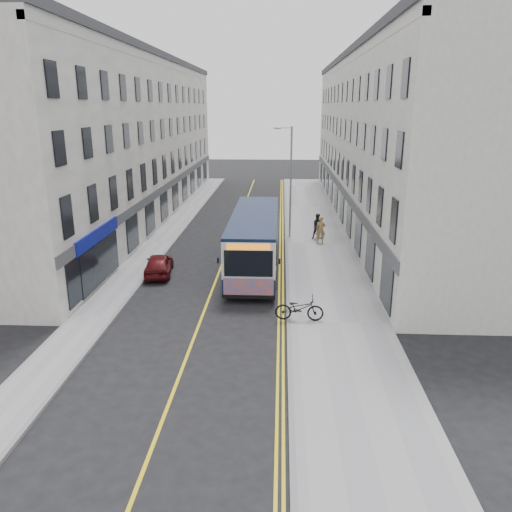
# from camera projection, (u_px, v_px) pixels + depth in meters

# --- Properties ---
(ground) EXTENTS (140.00, 140.00, 0.00)m
(ground) POSITION_uv_depth(u_px,v_px,m) (204.00, 311.00, 23.68)
(ground) COLOR black
(ground) RESTS_ON ground
(pavement_east) EXTENTS (4.50, 64.00, 0.12)m
(pavement_east) POSITION_uv_depth(u_px,v_px,m) (319.00, 244.00, 34.84)
(pavement_east) COLOR gray
(pavement_east) RESTS_ON ground
(pavement_west) EXTENTS (2.00, 64.00, 0.12)m
(pavement_west) POSITION_uv_depth(u_px,v_px,m) (160.00, 242.00, 35.38)
(pavement_west) COLOR gray
(pavement_west) RESTS_ON ground
(kerb_east) EXTENTS (0.18, 64.00, 0.13)m
(kerb_east) POSITION_uv_depth(u_px,v_px,m) (286.00, 244.00, 34.94)
(kerb_east) COLOR slate
(kerb_east) RESTS_ON ground
(kerb_west) EXTENTS (0.18, 64.00, 0.13)m
(kerb_west) POSITION_uv_depth(u_px,v_px,m) (174.00, 242.00, 35.33)
(kerb_west) COLOR slate
(kerb_west) RESTS_ON ground
(road_centre_line) EXTENTS (0.12, 64.00, 0.01)m
(road_centre_line) POSITION_uv_depth(u_px,v_px,m) (230.00, 244.00, 35.16)
(road_centre_line) COLOR yellow
(road_centre_line) RESTS_ON ground
(road_dbl_yellow_inner) EXTENTS (0.10, 64.00, 0.01)m
(road_dbl_yellow_inner) POSITION_uv_depth(u_px,v_px,m) (280.00, 245.00, 34.98)
(road_dbl_yellow_inner) COLOR yellow
(road_dbl_yellow_inner) RESTS_ON ground
(road_dbl_yellow_outer) EXTENTS (0.10, 64.00, 0.01)m
(road_dbl_yellow_outer) POSITION_uv_depth(u_px,v_px,m) (283.00, 245.00, 34.97)
(road_dbl_yellow_outer) COLOR yellow
(road_dbl_yellow_outer) RESTS_ON ground
(terrace_east) EXTENTS (6.00, 46.00, 13.00)m
(terrace_east) POSITION_uv_depth(u_px,v_px,m) (377.00, 142.00, 41.33)
(terrace_east) COLOR silver
(terrace_east) RESTS_ON ground
(terrace_west) EXTENTS (6.00, 46.00, 13.00)m
(terrace_west) POSITION_uv_depth(u_px,v_px,m) (134.00, 141.00, 42.32)
(terrace_west) COLOR white
(terrace_west) RESTS_ON ground
(streetlamp) EXTENTS (1.32, 0.18, 8.00)m
(streetlamp) POSITION_uv_depth(u_px,v_px,m) (290.00, 178.00, 35.60)
(streetlamp) COLOR #919499
(streetlamp) RESTS_ON ground
(city_bus) EXTENTS (2.68, 11.48, 3.34)m
(city_bus) POSITION_uv_depth(u_px,v_px,m) (255.00, 239.00, 29.37)
(city_bus) COLOR #0B1532
(city_bus) RESTS_ON ground
(bicycle) EXTENTS (2.20, 0.84, 1.14)m
(bicycle) POSITION_uv_depth(u_px,v_px,m) (299.00, 308.00, 22.24)
(bicycle) COLOR black
(bicycle) RESTS_ON pavement_east
(pedestrian_near) EXTENTS (0.72, 0.51, 1.88)m
(pedestrian_near) POSITION_uv_depth(u_px,v_px,m) (321.00, 230.00, 34.77)
(pedestrian_near) COLOR olive
(pedestrian_near) RESTS_ON pavement_east
(pedestrian_far) EXTENTS (0.98, 0.81, 1.84)m
(pedestrian_far) POSITION_uv_depth(u_px,v_px,m) (318.00, 226.00, 35.87)
(pedestrian_far) COLOR black
(pedestrian_far) RESTS_ON pavement_east
(car_white) EXTENTS (1.88, 4.18, 1.33)m
(car_white) POSITION_uv_depth(u_px,v_px,m) (261.00, 210.00, 43.29)
(car_white) COLOR white
(car_white) RESTS_ON ground
(car_maroon) EXTENTS (1.91, 3.80, 1.24)m
(car_maroon) POSITION_uv_depth(u_px,v_px,m) (159.00, 264.00, 28.68)
(car_maroon) COLOR #520D11
(car_maroon) RESTS_ON ground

